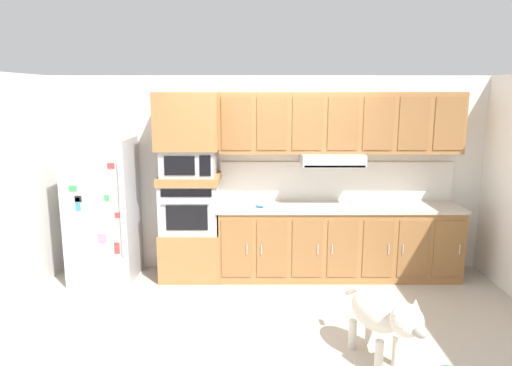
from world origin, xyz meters
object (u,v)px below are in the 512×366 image
at_px(refrigerator, 101,210).
at_px(built_in_oven, 188,207).
at_px(dog, 381,314).
at_px(screwdriver, 258,206).
at_px(microwave, 187,162).

distance_m(refrigerator, built_in_oven, 1.06).
height_order(refrigerator, dog, refrigerator).
height_order(refrigerator, screwdriver, refrigerator).
height_order(built_in_oven, screwdriver, built_in_oven).
bearing_deg(screwdriver, microwave, 172.47).
bearing_deg(screwdriver, dog, -60.57).
xyz_separation_m(microwave, dog, (1.89, -1.94, -1.02)).
relative_size(built_in_oven, dog, 0.70).
xyz_separation_m(screwdriver, dog, (1.03, -1.82, -0.49)).
bearing_deg(refrigerator, screwdriver, -1.38).
xyz_separation_m(refrigerator, built_in_oven, (1.06, 0.07, 0.02)).
distance_m(microwave, dog, 2.89).
xyz_separation_m(refrigerator, screwdriver, (1.92, -0.05, 0.05)).
bearing_deg(dog, built_in_oven, -158.48).
bearing_deg(dog, refrigerator, -145.14).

